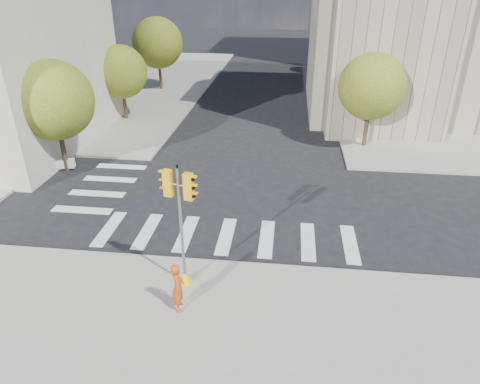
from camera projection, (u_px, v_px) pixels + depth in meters
The scene contains 15 objects.
ground at pixel (234, 214), 20.72m from camera, with size 160.00×160.00×0.00m, color black.
sidewalk_far_right at pixel (472, 93), 41.63m from camera, with size 28.00×40.00×0.15m, color gray.
sidewalk_far_left at pixel (80, 83), 45.78m from camera, with size 28.00×40.00×0.15m, color gray.
civic_building at pixel (467, 20), 32.74m from camera, with size 26.00×16.00×19.39m.
tree_lw_near at pixel (53, 100), 23.44m from camera, with size 4.40×4.40×6.41m.
tree_lw_mid at pixel (121, 72), 32.50m from camera, with size 4.00×4.00×5.77m.
tree_lw_far at pixel (158, 43), 41.00m from camera, with size 4.80×4.80×6.95m.
tree_re_near at pixel (372, 87), 26.96m from camera, with size 4.20×4.20×6.16m.
tree_re_mid at pixel (351, 52), 37.45m from camera, with size 4.60×4.60×6.66m.
tree_re_far at pixel (338, 39), 48.30m from camera, with size 4.00×4.00×5.88m.
lamp_near at pixel (371, 66), 30.21m from camera, with size 0.35×0.18×8.11m.
lamp_far at pixel (349, 40), 42.61m from camera, with size 0.35×0.18×8.11m.
traffic_signal at pixel (182, 236), 14.97m from camera, with size 1.08×0.56×4.73m.
photographer at pixel (178, 287), 14.23m from camera, with size 0.66×0.43×1.81m, color #C14412.
planter_wall at pixel (21, 166), 24.98m from camera, with size 6.00×0.40×0.50m, color white.
Camera 1 is at (2.38, -17.83, 10.33)m, focal length 32.00 mm.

